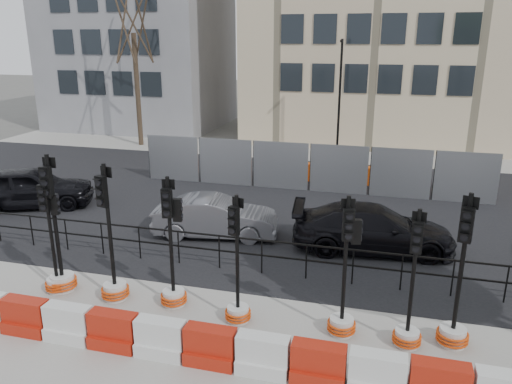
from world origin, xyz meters
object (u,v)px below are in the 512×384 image
(car_c, at_px, (373,229))
(traffic_signal_d, at_px, (173,276))
(traffic_signal_a, at_px, (60,264))
(car_a, at_px, (30,187))
(traffic_signal_h, at_px, (455,316))

(car_c, bearing_deg, traffic_signal_d, 129.14)
(traffic_signal_a, xyz_separation_m, car_c, (7.40, 4.57, -0.04))
(traffic_signal_a, relative_size, car_a, 0.73)
(traffic_signal_a, xyz_separation_m, car_a, (-5.08, 5.30, 0.04))
(traffic_signal_d, distance_m, traffic_signal_h, 6.22)
(traffic_signal_a, bearing_deg, car_c, 27.72)
(car_a, bearing_deg, traffic_signal_d, -146.79)
(traffic_signal_h, height_order, car_c, traffic_signal_h)
(traffic_signal_a, distance_m, car_c, 8.70)
(traffic_signal_d, height_order, car_a, traffic_signal_d)
(traffic_signal_a, bearing_deg, traffic_signal_d, -2.82)
(traffic_signal_d, xyz_separation_m, traffic_signal_h, (6.22, 0.00, -0.08))
(traffic_signal_a, bearing_deg, car_a, 129.86)
(car_a, height_order, car_c, car_a)
(traffic_signal_d, height_order, traffic_signal_h, traffic_signal_h)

